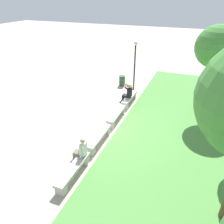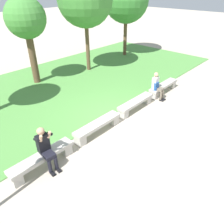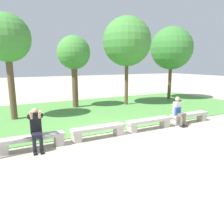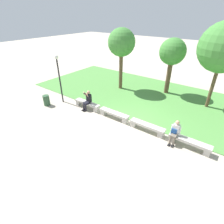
{
  "view_description": "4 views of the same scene",
  "coord_description": "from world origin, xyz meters",
  "px_view_note": "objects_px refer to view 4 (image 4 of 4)",
  "views": [
    {
      "loc": [
        8.6,
        3.63,
        6.15
      ],
      "look_at": [
        -0.62,
        -0.06,
        0.74
      ],
      "focal_mm": 35.0,
      "sensor_mm": 36.0,
      "label": 1
    },
    {
      "loc": [
        -5.63,
        -4.72,
        4.77
      ],
      "look_at": [
        -0.64,
        -0.24,
        0.77
      ],
      "focal_mm": 35.0,
      "sensor_mm": 36.0,
      "label": 2
    },
    {
      "loc": [
        -4.26,
        -6.95,
        2.67
      ],
      "look_at": [
        -0.59,
        -0.01,
        0.92
      ],
      "focal_mm": 35.0,
      "sensor_mm": 36.0,
      "label": 3
    },
    {
      "loc": [
        4.37,
        -7.61,
        5.87
      ],
      "look_at": [
        -0.85,
        -0.61,
        0.84
      ],
      "focal_mm": 28.0,
      "sensor_mm": 36.0,
      "label": 4
    }
  ],
  "objects_px": {
    "person_distant": "(175,132)",
    "tree_left_background": "(122,43)",
    "bench_mid": "(147,127)",
    "bench_far": "(189,143)",
    "bench_near": "(114,114)",
    "lamp_post": "(59,72)",
    "person_photographer": "(88,99)",
    "bench_main": "(87,104)",
    "trash_bin": "(46,100)",
    "tree_right_background": "(172,53)",
    "tree_behind_wall": "(224,48)",
    "backpack": "(174,132)"
  },
  "relations": [
    {
      "from": "tree_left_background",
      "to": "backpack",
      "type": "bearing_deg",
      "value": -35.04
    },
    {
      "from": "tree_behind_wall",
      "to": "tree_left_background",
      "type": "height_order",
      "value": "tree_behind_wall"
    },
    {
      "from": "bench_near",
      "to": "bench_far",
      "type": "height_order",
      "value": "same"
    },
    {
      "from": "backpack",
      "to": "person_distant",
      "type": "bearing_deg",
      "value": -38.08
    },
    {
      "from": "person_distant",
      "to": "lamp_post",
      "type": "height_order",
      "value": "lamp_post"
    },
    {
      "from": "bench_mid",
      "to": "bench_far",
      "type": "relative_size",
      "value": 1.0
    },
    {
      "from": "tree_behind_wall",
      "to": "tree_left_background",
      "type": "bearing_deg",
      "value": -173.31
    },
    {
      "from": "bench_main",
      "to": "trash_bin",
      "type": "xyz_separation_m",
      "value": [
        -2.65,
        -1.43,
        0.07
      ]
    },
    {
      "from": "bench_near",
      "to": "person_distant",
      "type": "xyz_separation_m",
      "value": [
        3.82,
        -0.07,
        0.37
      ]
    },
    {
      "from": "bench_near",
      "to": "tree_behind_wall",
      "type": "height_order",
      "value": "tree_behind_wall"
    },
    {
      "from": "person_distant",
      "to": "lamp_post",
      "type": "distance_m",
      "value": 8.45
    },
    {
      "from": "bench_near",
      "to": "tree_left_background",
      "type": "bearing_deg",
      "value": 119.75
    },
    {
      "from": "bench_far",
      "to": "tree_behind_wall",
      "type": "height_order",
      "value": "tree_behind_wall"
    },
    {
      "from": "bench_main",
      "to": "bench_near",
      "type": "xyz_separation_m",
      "value": [
        2.29,
        0.0,
        0.0
      ]
    },
    {
      "from": "bench_near",
      "to": "person_distant",
      "type": "height_order",
      "value": "person_distant"
    },
    {
      "from": "person_photographer",
      "to": "trash_bin",
      "type": "bearing_deg",
      "value": -154.16
    },
    {
      "from": "bench_mid",
      "to": "lamp_post",
      "type": "relative_size",
      "value": 0.6
    },
    {
      "from": "bench_near",
      "to": "bench_mid",
      "type": "distance_m",
      "value": 2.29
    },
    {
      "from": "bench_far",
      "to": "person_photographer",
      "type": "xyz_separation_m",
      "value": [
        -6.74,
        -0.08,
        0.43
      ]
    },
    {
      "from": "tree_left_background",
      "to": "tree_right_background",
      "type": "distance_m",
      "value": 3.91
    },
    {
      "from": "person_photographer",
      "to": "backpack",
      "type": "bearing_deg",
      "value": 0.52
    },
    {
      "from": "tree_behind_wall",
      "to": "lamp_post",
      "type": "relative_size",
      "value": 1.62
    },
    {
      "from": "person_distant",
      "to": "tree_right_background",
      "type": "distance_m",
      "value": 6.98
    },
    {
      "from": "bench_near",
      "to": "bench_mid",
      "type": "bearing_deg",
      "value": 0.0
    },
    {
      "from": "person_photographer",
      "to": "tree_right_background",
      "type": "xyz_separation_m",
      "value": [
        3.25,
        5.91,
        2.48
      ]
    },
    {
      "from": "backpack",
      "to": "tree_left_background",
      "type": "height_order",
      "value": "tree_left_background"
    },
    {
      "from": "tree_right_background",
      "to": "tree_left_background",
      "type": "bearing_deg",
      "value": -157.88
    },
    {
      "from": "bench_near",
      "to": "tree_right_background",
      "type": "distance_m",
      "value": 6.61
    },
    {
      "from": "tree_behind_wall",
      "to": "trash_bin",
      "type": "distance_m",
      "value": 11.96
    },
    {
      "from": "tree_behind_wall",
      "to": "tree_right_background",
      "type": "xyz_separation_m",
      "value": [
        -3.26,
        0.66,
        -0.77
      ]
    },
    {
      "from": "tree_right_background",
      "to": "trash_bin",
      "type": "relative_size",
      "value": 5.71
    },
    {
      "from": "person_distant",
      "to": "tree_left_background",
      "type": "height_order",
      "value": "tree_left_background"
    },
    {
      "from": "bench_mid",
      "to": "bench_far",
      "type": "height_order",
      "value": "same"
    },
    {
      "from": "bench_far",
      "to": "lamp_post",
      "type": "xyz_separation_m",
      "value": [
        -9.05,
        -0.38,
        1.97
      ]
    },
    {
      "from": "bench_main",
      "to": "tree_left_background",
      "type": "height_order",
      "value": "tree_left_background"
    },
    {
      "from": "backpack",
      "to": "lamp_post",
      "type": "bearing_deg",
      "value": -177.53
    },
    {
      "from": "person_photographer",
      "to": "tree_left_background",
      "type": "xyz_separation_m",
      "value": [
        -0.34,
        4.45,
        3.01
      ]
    },
    {
      "from": "tree_behind_wall",
      "to": "tree_right_background",
      "type": "bearing_deg",
      "value": 168.59
    },
    {
      "from": "lamp_post",
      "to": "bench_far",
      "type": "bearing_deg",
      "value": 2.39
    },
    {
      "from": "bench_main",
      "to": "tree_behind_wall",
      "type": "xyz_separation_m",
      "value": [
        6.64,
        5.18,
        3.69
      ]
    },
    {
      "from": "bench_near",
      "to": "bench_far",
      "type": "relative_size",
      "value": 1.0
    },
    {
      "from": "bench_near",
      "to": "lamp_post",
      "type": "height_order",
      "value": "lamp_post"
    },
    {
      "from": "bench_near",
      "to": "person_distant",
      "type": "relative_size",
      "value": 1.61
    },
    {
      "from": "bench_mid",
      "to": "tree_left_background",
      "type": "bearing_deg",
      "value": 137.62
    },
    {
      "from": "bench_near",
      "to": "person_photographer",
      "type": "xyz_separation_m",
      "value": [
        -2.16,
        -0.08,
        0.43
      ]
    },
    {
      "from": "tree_left_background",
      "to": "bench_main",
      "type": "bearing_deg",
      "value": -87.28
    },
    {
      "from": "person_distant",
      "to": "trash_bin",
      "type": "relative_size",
      "value": 1.68
    },
    {
      "from": "tree_right_background",
      "to": "tree_behind_wall",
      "type": "bearing_deg",
      "value": -11.41
    },
    {
      "from": "bench_far",
      "to": "tree_left_background",
      "type": "relative_size",
      "value": 0.42
    },
    {
      "from": "trash_bin",
      "to": "lamp_post",
      "type": "distance_m",
      "value": 2.22
    }
  ]
}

